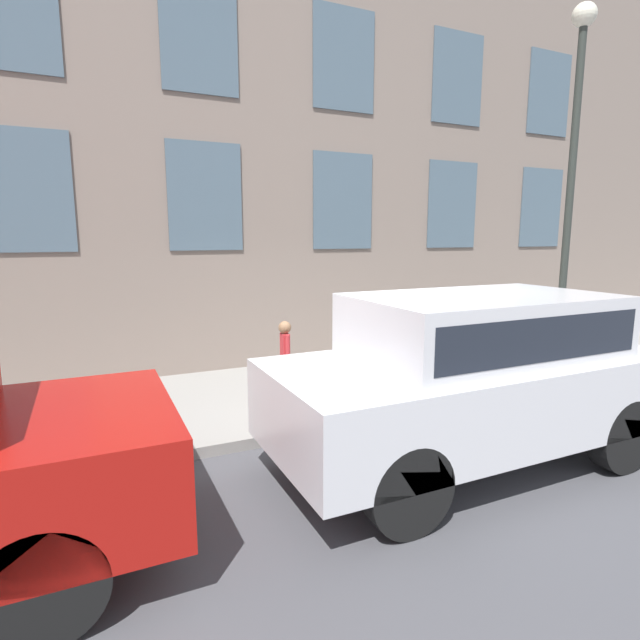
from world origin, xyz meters
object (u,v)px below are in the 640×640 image
parked_truck_silver_near (474,369)px  street_lamp (573,155)px  person (285,352)px  fire_hydrant (355,375)px

parked_truck_silver_near → street_lamp: (1.80, -3.46, 2.66)m
person → street_lamp: 5.50m
person → parked_truck_silver_near: parked_truck_silver_near is taller
street_lamp → fire_hydrant: bearing=86.5°
fire_hydrant → person: person is taller
person → street_lamp: street_lamp is taller
person → parked_truck_silver_near: 2.81m
fire_hydrant → parked_truck_silver_near: bearing=-171.5°
fire_hydrant → street_lamp: bearing=-93.5°
fire_hydrant → parked_truck_silver_near: parked_truck_silver_near is taller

